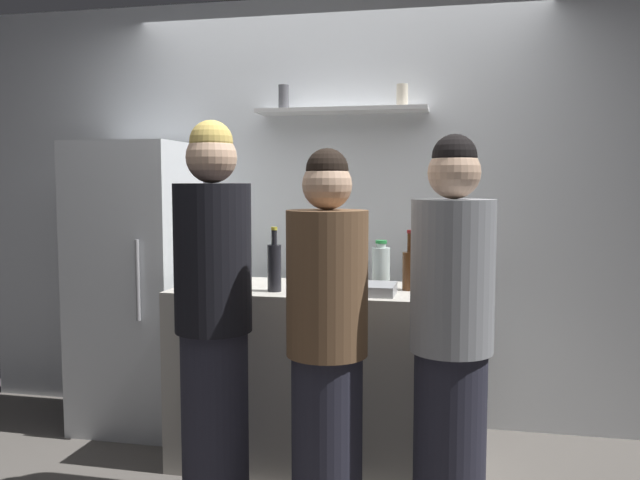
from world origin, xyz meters
TOP-DOWN VIEW (x-y plane):
  - back_wall_assembly at (0.00, 1.25)m, footprint 4.80×0.32m
  - refrigerator at (-1.16, 0.85)m, footprint 0.64×0.62m
  - counter at (0.05, 0.54)m, footprint 1.50×0.62m
  - baking_pan at (0.28, 0.41)m, footprint 0.34×0.24m
  - utensil_holder at (-0.51, 0.63)m, footprint 0.11×0.11m
  - wine_bottle_green_glass at (-0.63, 0.73)m, footprint 0.08×0.08m
  - wine_bottle_pale_glass at (-0.41, 0.37)m, footprint 0.08×0.08m
  - wine_bottle_dark_glass at (-0.16, 0.39)m, footprint 0.07×0.07m
  - wine_bottle_amber_glass at (0.51, 0.57)m, footprint 0.08×0.08m
  - water_bottle_plastic at (0.35, 0.64)m, footprint 0.09×0.09m
  - person_blonde at (-0.31, -0.05)m, footprint 0.34×0.34m
  - person_grey_hoodie at (0.72, -0.05)m, footprint 0.34×0.34m
  - person_brown_jacket at (0.21, -0.12)m, footprint 0.34×0.34m

SIDE VIEW (x-z plane):
  - counter at x=0.05m, z-range 0.00..0.93m
  - person_brown_jacket at x=0.21m, z-range -0.01..1.60m
  - person_grey_hoodie at x=0.72m, z-range -0.01..1.66m
  - refrigerator at x=-1.16m, z-range 0.00..1.72m
  - person_blonde at x=-0.31m, z-range 0.00..1.75m
  - baking_pan at x=0.28m, z-range 0.93..0.98m
  - utensil_holder at x=-0.51m, z-range 0.89..1.11m
  - wine_bottle_green_glass at x=-0.63m, z-range 0.90..1.18m
  - wine_bottle_pale_glass at x=-0.41m, z-range 0.89..1.19m
  - wine_bottle_amber_glass at x=0.51m, z-range 0.89..1.20m
  - water_bottle_plastic at x=0.35m, z-range 0.92..1.17m
  - wine_bottle_dark_glass at x=-0.16m, z-range 0.90..1.22m
  - back_wall_assembly at x=0.00m, z-range 0.00..2.60m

